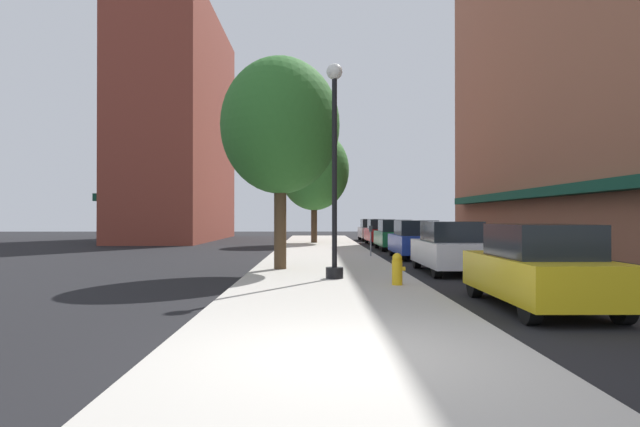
% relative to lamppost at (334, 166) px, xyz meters
% --- Properties ---
extents(ground_plane, '(90.00, 90.00, 0.00)m').
position_rel_lamppost_xyz_m(ground_plane, '(3.83, 9.61, -3.20)').
color(ground_plane, black).
extents(sidewalk_slab, '(4.80, 50.00, 0.12)m').
position_rel_lamppost_xyz_m(sidewalk_slab, '(-0.17, 10.61, -3.14)').
color(sidewalk_slab, '#B7B2A8').
rests_on(sidewalk_slab, ground).
extents(building_right_brick, '(6.80, 40.00, 21.36)m').
position_rel_lamppost_xyz_m(building_right_brick, '(14.82, 13.61, 7.45)').
color(building_right_brick, '#9E6047').
rests_on(building_right_brick, ground).
extents(building_far_background, '(6.80, 18.00, 17.51)m').
position_rel_lamppost_xyz_m(building_far_background, '(-11.18, 28.61, 5.53)').
color(building_far_background, brown).
rests_on(building_far_background, ground).
extents(lamppost, '(0.48, 0.48, 5.90)m').
position_rel_lamppost_xyz_m(lamppost, '(0.00, 0.00, 0.00)').
color(lamppost, black).
rests_on(lamppost, sidewalk_slab).
extents(fire_hydrant, '(0.33, 0.26, 0.79)m').
position_rel_lamppost_xyz_m(fire_hydrant, '(1.50, -1.49, -2.68)').
color(fire_hydrant, gold).
rests_on(fire_hydrant, sidewalk_slab).
extents(parking_meter_near, '(0.14, 0.09, 1.31)m').
position_rel_lamppost_xyz_m(parking_meter_near, '(1.88, 8.75, -2.25)').
color(parking_meter_near, slate).
rests_on(parking_meter_near, sidewalk_slab).
extents(tree_near, '(3.87, 3.87, 6.89)m').
position_rel_lamppost_xyz_m(tree_near, '(-1.66, 2.83, 1.56)').
color(tree_near, '#4C3823').
rests_on(tree_near, sidewalk_slab).
extents(tree_mid, '(4.63, 4.63, 7.45)m').
position_rel_lamppost_xyz_m(tree_mid, '(-0.58, 21.52, 1.70)').
color(tree_mid, '#422D1E').
rests_on(tree_mid, sidewalk_slab).
extents(car_yellow, '(1.80, 4.30, 1.66)m').
position_rel_lamppost_xyz_m(car_yellow, '(3.83, -4.43, -2.39)').
color(car_yellow, black).
rests_on(car_yellow, ground).
extents(car_white, '(1.80, 4.30, 1.66)m').
position_rel_lamppost_xyz_m(car_white, '(3.83, 2.65, -2.39)').
color(car_white, black).
rests_on(car_white, ground).
extents(car_blue, '(1.80, 4.30, 1.66)m').
position_rel_lamppost_xyz_m(car_blue, '(3.83, 8.94, -2.39)').
color(car_blue, black).
rests_on(car_blue, ground).
extents(car_green, '(1.80, 4.30, 1.66)m').
position_rel_lamppost_xyz_m(car_green, '(3.83, 15.28, -2.39)').
color(car_green, black).
rests_on(car_green, ground).
extents(car_red, '(1.80, 4.30, 1.66)m').
position_rel_lamppost_xyz_m(car_red, '(3.83, 21.62, -2.39)').
color(car_red, black).
rests_on(car_red, ground).
extents(car_silver, '(1.80, 4.30, 1.66)m').
position_rel_lamppost_xyz_m(car_silver, '(3.83, 27.42, -2.39)').
color(car_silver, black).
rests_on(car_silver, ground).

